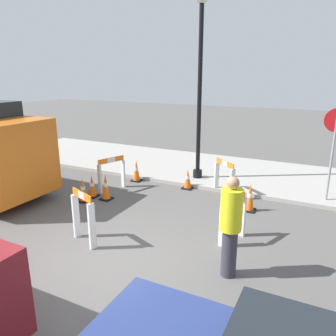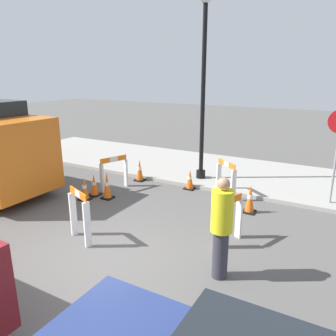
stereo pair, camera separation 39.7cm
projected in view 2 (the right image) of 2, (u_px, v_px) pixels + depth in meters
The scene contains 14 objects.
ground_plane at pixel (98, 262), 5.95m from camera, with size 60.00×60.00×0.00m, color #565451.
sidewalk_slab at pixel (222, 171), 11.35m from camera, with size 18.00×3.93×0.11m.
streetlamp_post at pixel (204, 62), 9.49m from camera, with size 0.44×0.44×5.51m.
barricade_0 at pixel (226, 178), 9.04m from camera, with size 0.72×0.61×1.01m.
barricade_1 at pixel (114, 172), 9.61m from camera, with size 0.42×0.86×0.99m.
barricade_2 at pixel (80, 215), 6.59m from camera, with size 0.71×0.38×1.10m.
barricade_3 at pixel (229, 219), 6.53m from camera, with size 0.38×0.72×0.99m.
traffic_cone_0 at pixel (94, 185), 9.17m from camera, with size 0.30×0.30×0.62m.
traffic_cone_1 at pixel (140, 170), 10.44m from camera, with size 0.30×0.30×0.70m.
traffic_cone_2 at pixel (107, 186), 8.92m from camera, with size 0.30×0.30×0.74m.
traffic_cone_3 at pixel (190, 180), 9.68m from camera, with size 0.30×0.30×0.59m.
traffic_cone_4 at pixel (250, 199), 8.01m from camera, with size 0.30×0.30×0.71m.
traffic_cone_5 at pixel (84, 189), 8.84m from camera, with size 0.30×0.30×0.64m.
person_worker at pixel (222, 226), 5.29m from camera, with size 0.50×0.50×1.76m.
Camera 2 is at (3.69, -3.94, 3.30)m, focal length 35.00 mm.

